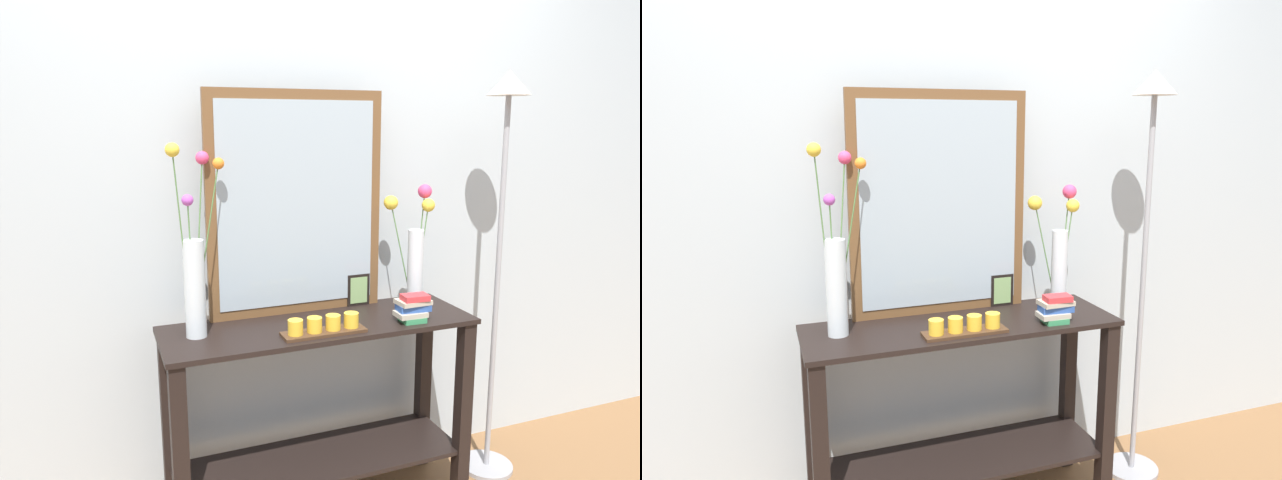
{
  "view_description": "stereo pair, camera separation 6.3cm",
  "coord_description": "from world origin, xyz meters",
  "views": [
    {
      "loc": [
        -0.79,
        -2.01,
        1.58
      ],
      "look_at": [
        0.0,
        0.0,
        1.15
      ],
      "focal_mm": 32.65,
      "sensor_mm": 36.0,
      "label": 1
    },
    {
      "loc": [
        -0.73,
        -2.04,
        1.58
      ],
      "look_at": [
        0.0,
        0.0,
        1.15
      ],
      "focal_mm": 32.65,
      "sensor_mm": 36.0,
      "label": 2
    }
  ],
  "objects": [
    {
      "name": "candle_tray",
      "position": [
        -0.03,
        -0.12,
        0.85
      ],
      "size": [
        0.32,
        0.09,
        0.07
      ],
      "color": "#472D1C",
      "rests_on": "console_table"
    },
    {
      "name": "floor_lamp",
      "position": [
        0.84,
        -0.0,
        1.22
      ],
      "size": [
        0.24,
        0.24,
        1.8
      ],
      "color": "#9E9EA3",
      "rests_on": "ground"
    },
    {
      "name": "tall_vase_left",
      "position": [
        -0.47,
        0.03,
        1.07
      ],
      "size": [
        0.22,
        0.17,
        0.7
      ],
      "color": "silver",
      "rests_on": "console_table"
    },
    {
      "name": "book_stack",
      "position": [
        0.35,
        -0.11,
        0.87
      ],
      "size": [
        0.14,
        0.1,
        0.11
      ],
      "color": "#388E56",
      "rests_on": "console_table"
    },
    {
      "name": "mirror_leaning",
      "position": [
        -0.04,
        0.16,
        1.27
      ],
      "size": [
        0.73,
        0.03,
        0.9
      ],
      "color": "brown",
      "rests_on": "console_table"
    },
    {
      "name": "wall_back",
      "position": [
        0.0,
        0.32,
        1.35
      ],
      "size": [
        6.4,
        0.08,
        2.7
      ],
      "primitive_type": "cube",
      "color": "#B2BCC1",
      "rests_on": "ground"
    },
    {
      "name": "vase_right",
      "position": [
        0.46,
        0.08,
        1.07
      ],
      "size": [
        0.22,
        0.13,
        0.51
      ],
      "color": "silver",
      "rests_on": "console_table"
    },
    {
      "name": "picture_frame_small",
      "position": [
        0.24,
        0.15,
        0.89
      ],
      "size": [
        0.1,
        0.01,
        0.14
      ],
      "color": "black",
      "rests_on": "console_table"
    },
    {
      "name": "console_table",
      "position": [
        0.0,
        0.0,
        0.5
      ],
      "size": [
        1.23,
        0.39,
        0.82
      ],
      "color": "black",
      "rests_on": "ground"
    }
  ]
}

